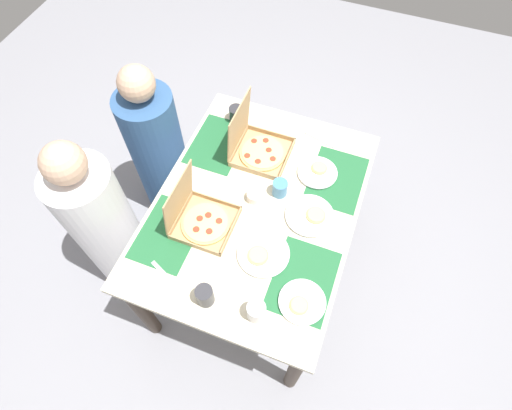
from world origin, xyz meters
TOP-DOWN VIEW (x-y plane):
  - ground_plane at (0.00, 0.00)m, footprint 6.00×6.00m
  - dining_table at (0.00, 0.00)m, footprint 1.27×0.95m
  - placemat_near_left at (-0.29, -0.33)m, footprint 0.36×0.26m
  - placemat_near_right at (0.29, -0.33)m, footprint 0.36×0.26m
  - placemat_far_left at (-0.29, 0.33)m, footprint 0.36×0.26m
  - placemat_far_right at (0.29, 0.33)m, footprint 0.36×0.26m
  - pizza_box_corner_right at (0.30, 0.11)m, footprint 0.27×0.28m
  - pizza_box_center at (-0.18, 0.21)m, footprint 0.26×0.27m
  - plate_middle at (0.28, -0.23)m, footprint 0.20×0.20m
  - plate_near_left at (0.03, -0.26)m, footprint 0.23×0.23m
  - plate_far_left at (-0.39, -0.35)m, footprint 0.20×0.20m
  - plate_near_right at (-0.23, -0.12)m, footprint 0.24×0.24m
  - cup_spare at (-0.50, -0.19)m, footprint 0.08×0.08m
  - cup_red at (0.48, 0.30)m, footprint 0.08×0.08m
  - cup_dark at (-0.51, 0.03)m, footprint 0.07×0.07m
  - cup_clear_left at (0.11, -0.08)m, footprint 0.07×0.07m
  - condiment_bowl at (0.03, 0.02)m, footprint 0.08×0.08m
  - fork_by_far_left at (0.50, -0.17)m, footprint 0.07×0.19m
  - knife_by_near_left at (-0.48, 0.23)m, footprint 0.10×0.20m
  - diner_left_seat at (-0.29, 0.74)m, footprint 0.32×0.32m
  - diner_right_seat at (0.29, 0.74)m, footprint 0.32×0.32m

SIDE VIEW (x-z plane):
  - ground_plane at x=0.00m, z-range 0.00..0.00m
  - diner_right_seat at x=0.29m, z-range -0.06..1.07m
  - diner_left_seat at x=-0.29m, z-range -0.06..1.13m
  - dining_table at x=0.00m, z-range 0.25..1.00m
  - placemat_near_left at x=-0.29m, z-range 0.75..0.75m
  - placemat_near_right at x=0.29m, z-range 0.75..0.75m
  - placemat_far_left at x=-0.29m, z-range 0.75..0.75m
  - placemat_far_right at x=0.29m, z-range 0.75..0.75m
  - fork_by_far_left at x=0.50m, z-range 0.75..0.75m
  - knife_by_near_left at x=-0.48m, z-range 0.75..0.75m
  - plate_middle at x=0.28m, z-range 0.74..0.77m
  - plate_near_left at x=0.03m, z-range 0.74..0.77m
  - plate_far_left at x=-0.39m, z-range 0.74..0.77m
  - plate_near_right at x=-0.23m, z-range 0.74..0.77m
  - condiment_bowl at x=0.03m, z-range 0.75..0.80m
  - cup_clear_left at x=0.11m, z-range 0.75..0.83m
  - cup_red at x=0.48m, z-range 0.75..0.84m
  - pizza_box_center at x=-0.18m, z-range 0.65..0.94m
  - pizza_box_corner_right at x=0.30m, z-range 0.64..0.95m
  - cup_spare at x=-0.50m, z-range 0.75..0.85m
  - cup_dark at x=-0.51m, z-range 0.75..0.85m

